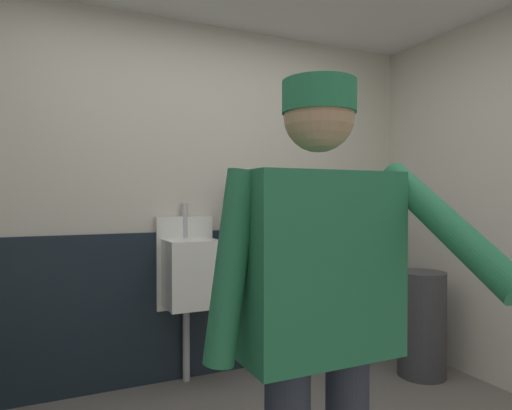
{
  "coord_description": "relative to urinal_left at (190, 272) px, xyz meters",
  "views": [
    {
      "loc": [
        -0.88,
        -1.49,
        1.28
      ],
      "look_at": [
        -0.06,
        0.28,
        1.25
      ],
      "focal_mm": 31.14,
      "sensor_mm": 36.0,
      "label": 1
    }
  ],
  "objects": [
    {
      "name": "urinal_middle",
      "position": [
        0.75,
        0.0,
        0.0
      ],
      "size": [
        0.4,
        0.34,
        1.24
      ],
      "color": "white",
      "rests_on": "ground_plane"
    },
    {
      "name": "urinal_left",
      "position": [
        0.0,
        0.0,
        0.0
      ],
      "size": [
        0.4,
        0.34,
        1.24
      ],
      "color": "white",
      "rests_on": "ground_plane"
    },
    {
      "name": "privacy_divider_panel",
      "position": [
        0.38,
        -0.07,
        0.17
      ],
      "size": [
        0.04,
        0.4,
        0.9
      ],
      "primitive_type": "cube",
      "color": "#4C4C51"
    },
    {
      "name": "trash_bin",
      "position": [
        1.56,
        -0.54,
        -0.4
      ],
      "size": [
        0.34,
        0.34,
        0.75
      ],
      "primitive_type": "cylinder",
      "color": "#38383D",
      "rests_on": "ground_plane"
    },
    {
      "name": "wainscot_band_back",
      "position": [
        0.03,
        0.14,
        -0.26
      ],
      "size": [
        3.71,
        0.03,
        1.04
      ],
      "primitive_type": "cube",
      "color": "#19232D",
      "rests_on": "ground_plane"
    },
    {
      "name": "wall_back",
      "position": [
        0.03,
        0.22,
        0.49
      ],
      "size": [
        4.31,
        0.12,
        2.53
      ],
      "primitive_type": "cube",
      "color": "beige",
      "rests_on": "ground_plane"
    },
    {
      "name": "person",
      "position": [
        -0.1,
        -1.76,
        0.19
      ],
      "size": [
        0.71,
        0.6,
        1.64
      ],
      "color": "#2D3342",
      "rests_on": "ground_plane"
    }
  ]
}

